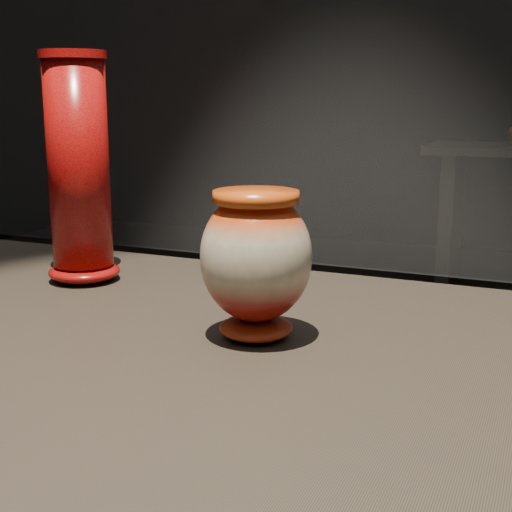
{
  "coord_description": "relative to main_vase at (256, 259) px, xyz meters",
  "views": [
    {
      "loc": [
        0.25,
        -0.68,
        1.18
      ],
      "look_at": [
        -0.07,
        0.06,
        1.0
      ],
      "focal_mm": 50.0,
      "sensor_mm": 36.0,
      "label": 1
    }
  ],
  "objects": [
    {
      "name": "main_vase",
      "position": [
        0.0,
        0.0,
        0.0
      ],
      "size": [
        0.14,
        0.14,
        0.18
      ],
      "rotation": [
        0.0,
        0.0,
        -0.07
      ],
      "color": "maroon",
      "rests_on": "display_plinth"
    },
    {
      "name": "tall_vase",
      "position": [
        -0.35,
        0.14,
        0.07
      ],
      "size": [
        0.13,
        0.13,
        0.35
      ],
      "rotation": [
        0.0,
        0.0,
        -0.19
      ],
      "color": "red",
      "rests_on": "display_plinth"
    }
  ]
}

